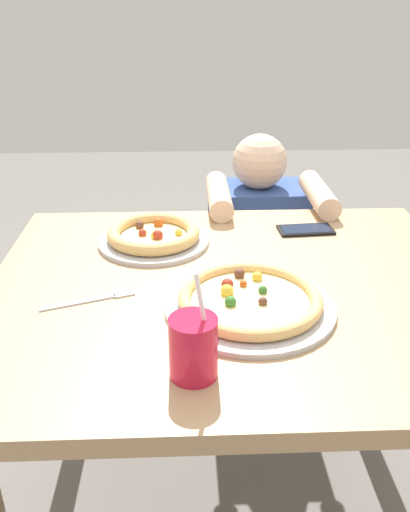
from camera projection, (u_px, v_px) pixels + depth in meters
dining_table at (234, 327)px, 1.26m from camera, size 1.12×0.92×0.75m
pizza_near at (250, 301)px, 1.11m from camera, size 0.35×0.35×0.04m
pizza_far at (154, 236)px, 1.41m from camera, size 0.29×0.29×0.05m
drink_cup_colored at (193, 347)px, 0.90m from camera, size 0.08×0.08×0.20m
fork at (93, 300)px, 1.15m from camera, size 0.20×0.09×0.00m
cell_phone at (306, 230)px, 1.48m from camera, size 0.16×0.09×0.01m
diner_seated at (255, 265)px, 2.00m from camera, size 0.38×0.51×0.92m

